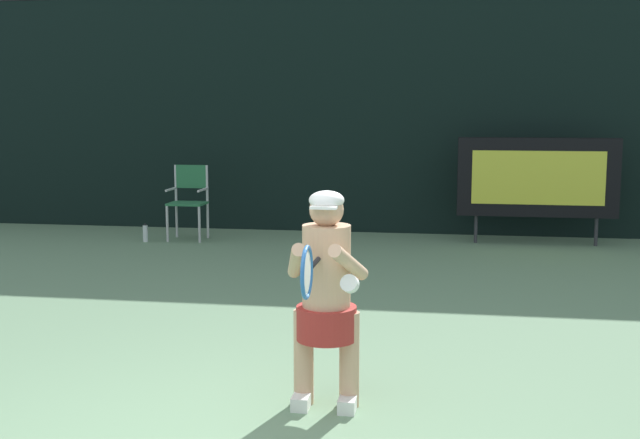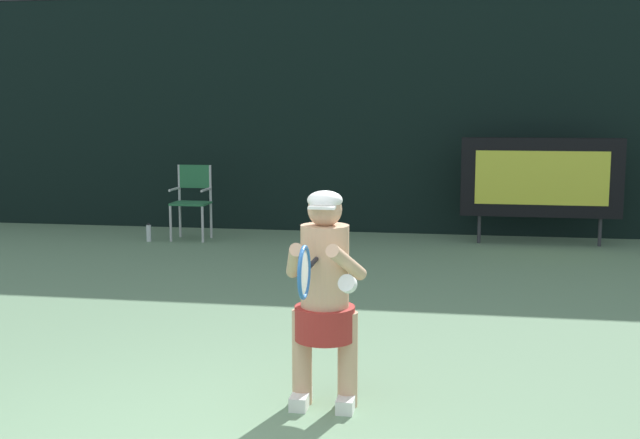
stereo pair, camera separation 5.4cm
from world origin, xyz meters
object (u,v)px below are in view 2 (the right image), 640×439
Objects in this scene: umpire_chair at (192,197)px; tennis_racket at (305,272)px; scoreboard at (541,178)px; tennis_player at (325,293)px; water_bottle at (149,233)px.

tennis_racket reaches higher than umpire_chair.
umpire_chair is at bearing -175.97° from scoreboard.
tennis_racket is at bearing -93.19° from tennis_player.
water_bottle is 6.88m from tennis_player.
umpire_chair is 0.81m from water_bottle.
tennis_player reaches higher than water_bottle.
umpire_chair is 1.79× the size of tennis_racket.
umpire_chair is at bearing 30.00° from water_bottle.
scoreboard is 2.04× the size of umpire_chair.
water_bottle is 0.19× the size of tennis_player.
tennis_player is 2.34× the size of tennis_racket.
umpire_chair is 4.08× the size of water_bottle.
scoreboard is 3.65× the size of tennis_racket.
umpire_chair is (-4.96, -0.35, -0.33)m from scoreboard.
scoreboard reaches higher than tennis_racket.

